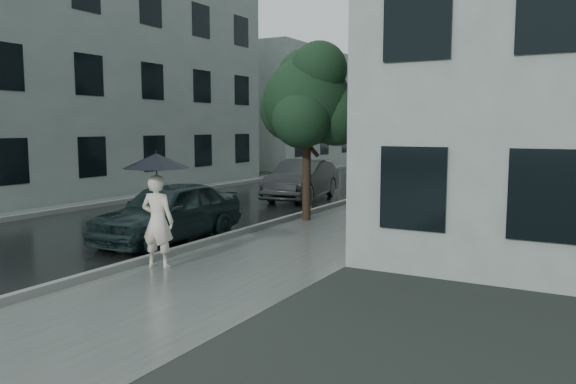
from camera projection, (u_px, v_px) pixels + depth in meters
The scene contains 14 objects.
ground at pixel (216, 271), 10.54m from camera, with size 120.00×120.00×0.00m, color black.
sidewalk at pixel (414, 200), 20.84m from camera, with size 3.50×60.00×0.01m, color slate.
kerb_near at pixel (368, 195), 21.71m from camera, with size 0.15×60.00×0.15m, color slate.
asphalt_road at pixel (289, 192), 23.41m from camera, with size 6.85×60.00×0.00m, color black.
kerb_far at pixel (221, 186), 25.10m from camera, with size 0.15×60.00×0.15m, color slate.
sidewalk_far at pixel (204, 187), 25.55m from camera, with size 1.70×60.00×0.01m, color #4C5451.
building_far_a at pixel (63, 78), 23.60m from camera, with size 7.02×20.00×9.50m.
building_far_b at pixel (304, 110), 42.78m from camera, with size 7.02×18.00×8.00m.
pedestrian at pixel (158, 221), 10.69m from camera, with size 0.66×0.43×1.80m, color silver.
umbrella at pixel (156, 161), 10.51m from camera, with size 1.54×1.54×1.32m.
street_tree at pixel (308, 100), 16.04m from camera, with size 3.29×2.99×5.06m.
lamp_post at pixel (391, 125), 21.78m from camera, with size 0.85×0.34×4.83m.
car_near at pixel (169, 211), 13.26m from camera, with size 1.66×4.13×1.41m, color black.
car_far at pixel (302, 180), 20.98m from camera, with size 1.56×4.49×1.48m, color black.
Camera 1 is at (6.20, -8.34, 2.69)m, focal length 35.00 mm.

